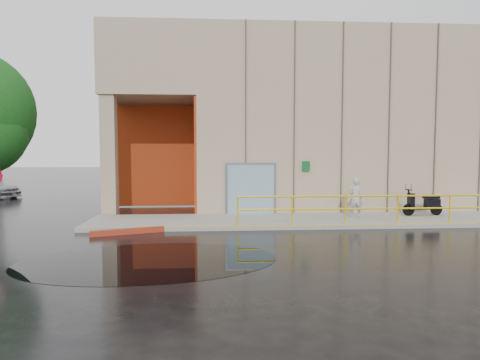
% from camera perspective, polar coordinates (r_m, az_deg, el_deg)
% --- Properties ---
extents(ground, '(120.00, 120.00, 0.00)m').
position_cam_1_polar(ground, '(11.90, 3.08, -9.43)').
color(ground, black).
rests_on(ground, ground).
extents(sidewalk, '(20.00, 3.00, 0.15)m').
position_cam_1_polar(sidewalk, '(17.09, 14.72, -5.18)').
color(sidewalk, gray).
rests_on(sidewalk, ground).
extents(building, '(20.00, 10.17, 8.00)m').
position_cam_1_polar(building, '(23.44, 12.40, 7.43)').
color(building, tan).
rests_on(building, ground).
extents(guardrail, '(9.56, 0.06, 1.03)m').
position_cam_1_polar(guardrail, '(15.83, 17.17, -3.74)').
color(guardrail, yellow).
rests_on(guardrail, sidewalk).
extents(person, '(0.62, 0.45, 1.56)m').
position_cam_1_polar(person, '(17.14, 15.13, -2.28)').
color(person, '#AFAFB4').
rests_on(person, sidewalk).
extents(scooter, '(1.67, 0.61, 1.28)m').
position_cam_1_polar(scooter, '(18.63, 23.25, -2.12)').
color(scooter, black).
rests_on(scooter, sidewalk).
extents(red_curb, '(2.33, 0.96, 0.18)m').
position_cam_1_polar(red_curb, '(14.66, -14.75, -6.64)').
color(red_curb, '#9B2E18').
rests_on(red_curb, ground).
extents(puddle, '(6.86, 4.63, 0.01)m').
position_cam_1_polar(puddle, '(11.09, -12.07, -10.50)').
color(puddle, black).
rests_on(puddle, ground).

